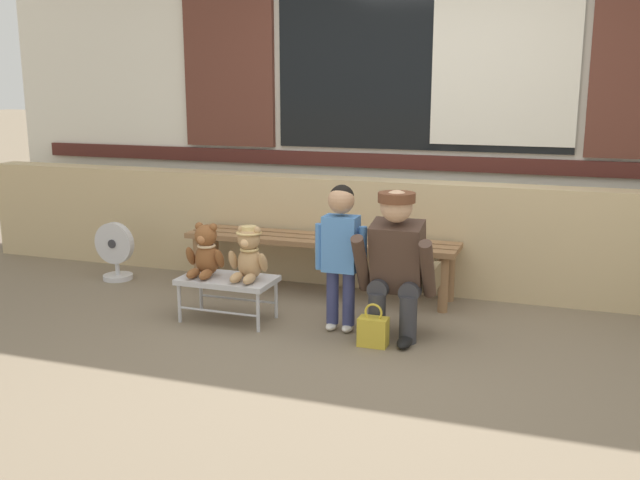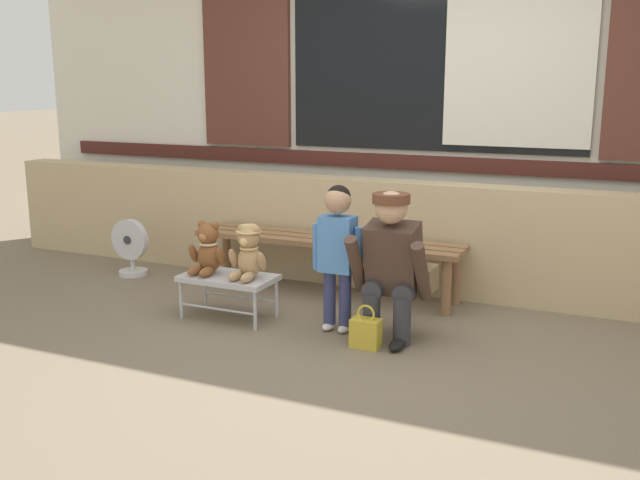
% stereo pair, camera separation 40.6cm
% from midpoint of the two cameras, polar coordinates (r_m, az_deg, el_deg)
% --- Properties ---
extents(ground_plane, '(60.00, 60.00, 0.00)m').
position_cam_midpoint_polar(ground_plane, '(4.41, -0.23, -8.74)').
color(ground_plane, '#756651').
extents(brick_low_wall, '(7.69, 0.25, 0.85)m').
position_cam_midpoint_polar(brick_low_wall, '(5.60, 4.69, 0.36)').
color(brick_low_wall, tan).
rests_on(brick_low_wall, ground).
extents(shop_facade, '(7.84, 0.26, 3.59)m').
position_cam_midpoint_polar(shop_facade, '(5.98, 6.27, 14.37)').
color(shop_facade, silver).
rests_on(shop_facade, ground).
extents(wooden_bench_long, '(2.10, 0.40, 0.44)m').
position_cam_midpoint_polar(wooden_bench_long, '(5.44, -2.16, -0.51)').
color(wooden_bench_long, '#8E6642').
rests_on(wooden_bench_long, ground).
extents(small_display_bench, '(0.64, 0.36, 0.30)m').
position_cam_midpoint_polar(small_display_bench, '(4.93, -9.69, -3.36)').
color(small_display_bench, '#BCBCC1').
rests_on(small_display_bench, ground).
extents(teddy_bear_plain, '(0.28, 0.26, 0.36)m').
position_cam_midpoint_polar(teddy_bear_plain, '(4.96, -11.39, -0.97)').
color(teddy_bear_plain, brown).
rests_on(teddy_bear_plain, small_display_bench).
extents(teddy_bear_with_hat, '(0.28, 0.27, 0.36)m').
position_cam_midpoint_polar(teddy_bear_with_hat, '(4.80, -8.10, -1.17)').
color(teddy_bear_with_hat, tan).
rests_on(teddy_bear_with_hat, small_display_bench).
extents(child_standing, '(0.35, 0.18, 0.96)m').
position_cam_midpoint_polar(child_standing, '(4.59, -0.86, -0.16)').
color(child_standing, navy).
rests_on(child_standing, ground).
extents(adult_crouching, '(0.50, 0.49, 0.95)m').
position_cam_midpoint_polar(adult_crouching, '(4.50, 3.66, -1.90)').
color(adult_crouching, '#333338').
rests_on(adult_crouching, ground).
extents(handbag_on_ground, '(0.18, 0.11, 0.27)m').
position_cam_midpoint_polar(handbag_on_ground, '(4.44, 1.61, -7.25)').
color(handbag_on_ground, gold).
rests_on(handbag_on_ground, ground).
extents(floor_fan, '(0.34, 0.24, 0.48)m').
position_cam_midpoint_polar(floor_fan, '(6.14, -17.76, -0.89)').
color(floor_fan, silver).
rests_on(floor_fan, ground).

